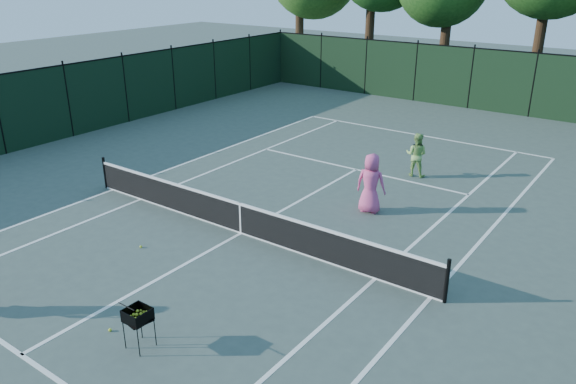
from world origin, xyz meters
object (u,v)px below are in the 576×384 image
Objects in this scene: loose_ball_near_cart at (110,330)px; player_green at (416,155)px; loose_ball_midcourt at (141,247)px; player_pink at (371,183)px; ball_hopper at (138,315)px.

player_green is at bearing 84.27° from loose_ball_near_cart.
player_green is 22.55× the size of loose_ball_midcourt.
loose_ball_near_cart is (-1.20, -11.99, -0.73)m from player_green.
player_green is at bearing -97.70° from player_pink.
loose_ball_near_cart is (-0.89, -0.04, -0.68)m from ball_hopper.
player_pink reaches higher than loose_ball_near_cart.
loose_ball_midcourt is (-3.51, -9.23, -0.73)m from player_green.
player_pink reaches higher than ball_hopper.
ball_hopper is 12.52× the size of loose_ball_near_cart.
loose_ball_near_cart is at bearing -50.08° from loose_ball_midcourt.
player_pink is 26.39× the size of loose_ball_midcourt.
player_green reaches higher than loose_ball_midcourt.
player_pink is 1.17× the size of player_green.
player_green is (-0.19, 3.67, -0.13)m from player_pink.
player_pink is 3.68m from player_green.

